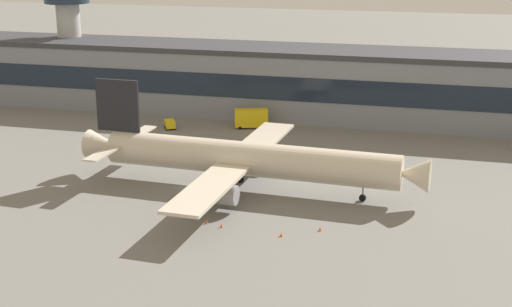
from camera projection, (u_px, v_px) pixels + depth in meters
The scene contains 10 objects.
ground_plane at pixel (193, 188), 119.81m from camera, with size 600.00×600.00×0.00m, color slate.
terminal_building at pixel (269, 81), 166.92m from camera, with size 174.10×17.61×15.96m.
airliner at pixel (245, 159), 118.05m from camera, with size 59.07×50.48×17.12m.
control_tower at pixel (69, 25), 179.72m from camera, with size 11.09×11.09×30.30m.
baggage_tug at pixel (170, 124), 156.25m from camera, with size 3.51×4.12×1.85m.
catering_truck at pixel (252, 118), 156.42m from camera, with size 7.65×4.76×4.15m.
traffic_cone_0 at pixel (221, 226), 103.52m from camera, with size 0.46×0.46×0.57m, color #F2590C.
traffic_cone_1 at pixel (281, 235), 100.45m from camera, with size 0.44×0.44×0.55m, color #F2590C.
traffic_cone_2 at pixel (206, 222), 104.90m from camera, with size 0.46×0.46×0.57m, color #F2590C.
traffic_cone_3 at pixel (320, 229), 102.34m from camera, with size 0.46×0.46×0.57m, color #F2590C.
Camera 1 is at (38.84, -106.53, 40.53)m, focal length 50.28 mm.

